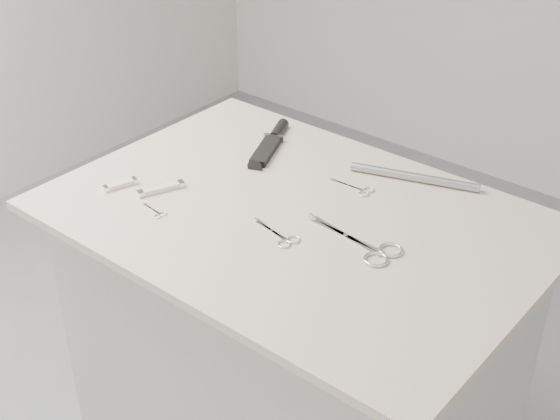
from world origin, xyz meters
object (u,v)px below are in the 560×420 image
Objects in this scene: sheathed_knife at (272,141)px; plinth at (294,382)px; pocket_knife_b at (120,185)px; embroidery_scissors_b at (358,189)px; tiny_scissors at (156,212)px; pocket_knife_a at (161,188)px; metal_rail at (414,177)px; large_shears at (370,248)px; embroidery_scissors_a at (281,237)px.

plinth is at bearing -154.41° from sheathed_knife.
embroidery_scissors_b is at bearing -34.36° from pocket_knife_b.
embroidery_scissors_b is 0.43m from tiny_scissors.
metal_rail is (0.39, 0.38, 0.00)m from pocket_knife_a.
metal_rail reaches higher than large_shears.
tiny_scissors is 0.39m from sheathed_knife.
embroidery_scissors_b is at bearing -122.82° from sheathed_knife.
large_shears is 0.57m from pocket_knife_b.
pocket_knife_b is at bearing 141.22° from pocket_knife_a.
large_shears is at bearing 29.19° from tiny_scissors.
large_shears is 0.75× the size of metal_rail.
embroidery_scissors_a is 0.37m from metal_rail.
pocket_knife_a is (-0.04, -0.32, -0.00)m from sheathed_knife.
large_shears is 2.77× the size of pocket_knife_b.
sheathed_knife is at bearing 158.90° from large_shears.
tiny_scissors is at bearing -151.74° from large_shears.
embroidery_scissors_b is (-0.15, 0.17, -0.00)m from large_shears.
pocket_knife_a is 0.55m from metal_rail.
pocket_knife_b is at bearing -159.19° from large_shears.
sheathed_knife reaches higher than embroidery_scissors_b.
pocket_knife_a is at bearing -161.78° from large_shears.
sheathed_knife reaches higher than pocket_knife_b.
metal_rail is at bearing 87.93° from embroidery_scissors_a.
tiny_scissors is at bearing -82.20° from pocket_knife_b.
pocket_knife_a is (-0.06, 0.07, 0.01)m from tiny_scissors.
sheathed_knife reaches higher than embroidery_scissors_a.
pocket_knife_b reaches higher than embroidery_scissors_a.
pocket_knife_a is at bearing 136.96° from tiny_scissors.
embroidery_scissors_a is at bearing -69.14° from plinth.
metal_rail reaches higher than embroidery_scissors_b.
embroidery_scissors_a is (0.03, -0.09, 0.47)m from plinth.
embroidery_scissors_b is 1.52× the size of tiny_scissors.
tiny_scissors is at bearing -117.10° from pocket_knife_a.
plinth is 8.59× the size of embroidery_scissors_b.
sheathed_knife is (-0.02, 0.39, 0.01)m from tiny_scissors.
pocket_knife_b reaches higher than plinth.
metal_rail reaches higher than embroidery_scissors_a.
plinth is 4.15× the size of sheathed_knife.
pocket_knife_a is 1.35× the size of pocket_knife_b.
embroidery_scissors_a is 1.55× the size of pocket_knife_b.
embroidery_scissors_b is at bearing -123.84° from metal_rail.
embroidery_scissors_a is 0.25m from embroidery_scissors_b.
tiny_scissors is 0.09m from pocket_knife_a.
embroidery_scissors_a is at bearing -62.73° from pocket_knife_a.
embroidery_scissors_b is at bearing 98.83° from embroidery_scissors_a.
embroidery_scissors_a is at bearing -102.77° from metal_rail.
sheathed_knife is 0.76× the size of metal_rail.
metal_rail reaches higher than plinth.
pocket_knife_b reaches higher than large_shears.
tiny_scissors is 0.24× the size of metal_rail.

